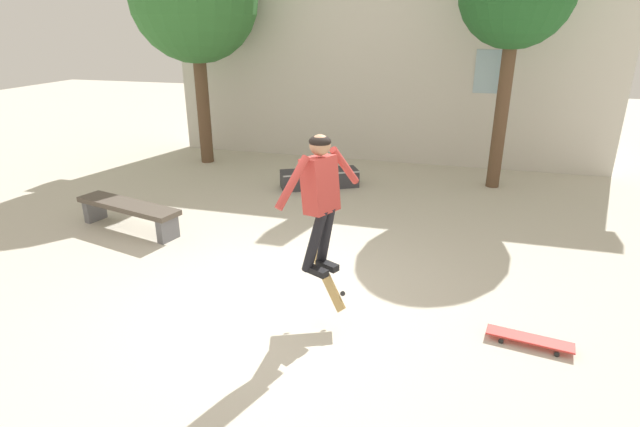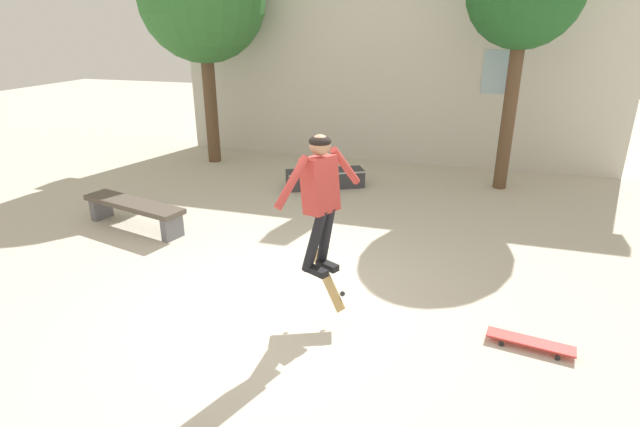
{
  "view_description": "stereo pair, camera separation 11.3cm",
  "coord_description": "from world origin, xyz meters",
  "views": [
    {
      "loc": [
        1.76,
        -4.73,
        3.12
      ],
      "look_at": [
        0.48,
        -0.12,
        1.28
      ],
      "focal_mm": 28.0,
      "sensor_mm": 36.0,
      "label": 1
    },
    {
      "loc": [
        1.87,
        -4.7,
        3.12
      ],
      "look_at": [
        0.48,
        -0.12,
        1.28
      ],
      "focal_mm": 28.0,
      "sensor_mm": 36.0,
      "label": 2
    }
  ],
  "objects": [
    {
      "name": "building_backdrop",
      "position": [
        0.01,
        7.03,
        2.15
      ],
      "size": [
        10.59,
        0.52,
        5.24
      ],
      "color": "beige",
      "rests_on": "ground_plane"
    },
    {
      "name": "skateboard_flipping",
      "position": [
        0.52,
        -0.04,
        0.51
      ],
      "size": [
        0.55,
        0.44,
        0.71
      ],
      "rotation": [
        0.0,
        0.0,
        -0.64
      ],
      "color": "#AD894C"
    },
    {
      "name": "skate_ledge",
      "position": [
        -0.82,
        4.51,
        0.17
      ],
      "size": [
        1.58,
        1.14,
        0.35
      ],
      "rotation": [
        0.0,
        0.0,
        0.48
      ],
      "color": "#38383D",
      "rests_on": "ground_plane"
    },
    {
      "name": "park_bench",
      "position": [
        -3.15,
        1.57,
        0.33
      ],
      "size": [
        1.96,
        0.87,
        0.45
      ],
      "rotation": [
        0.0,
        0.0,
        -0.24
      ],
      "color": "brown",
      "rests_on": "ground_plane"
    },
    {
      "name": "ground_plane",
      "position": [
        0.0,
        0.0,
        0.0
      ],
      "size": [
        40.0,
        40.0,
        0.0
      ],
      "primitive_type": "plane",
      "color": "beige"
    },
    {
      "name": "skater",
      "position": [
        0.48,
        -0.12,
        1.51
      ],
      "size": [
        0.62,
        1.13,
        1.48
      ],
      "rotation": [
        0.0,
        0.0,
        -0.46
      ],
      "color": "#B23833"
    },
    {
      "name": "skateboard_resting",
      "position": [
        2.68,
        0.02,
        0.07
      ],
      "size": [
        0.87,
        0.32,
        0.08
      ],
      "rotation": [
        0.0,
        0.0,
        2.99
      ],
      "color": "red",
      "rests_on": "ground_plane"
    }
  ]
}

